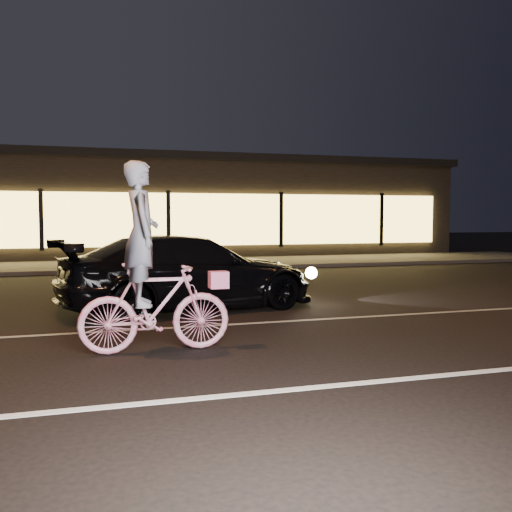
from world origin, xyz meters
name	(u,v)px	position (x,y,z in m)	size (l,w,h in m)	color
ground	(333,349)	(0.00, 0.00, 0.00)	(90.00, 90.00, 0.00)	black
lane_stripe_near	(393,380)	(0.00, -1.50, 0.00)	(60.00, 0.12, 0.01)	silver
lane_stripe_far	(282,321)	(0.00, 2.00, 0.00)	(60.00, 0.10, 0.01)	gray
sidewalk	(176,264)	(0.00, 13.00, 0.06)	(30.00, 4.00, 0.12)	#383533
storefront	(155,207)	(0.00, 18.97, 2.15)	(25.40, 8.42, 4.20)	black
cyclist	(152,285)	(-2.28, 0.49, 0.86)	(1.92, 0.66, 2.41)	#F1336E
sedan	(190,273)	(-1.23, 3.62, 0.69)	(5.05, 2.87, 1.38)	black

